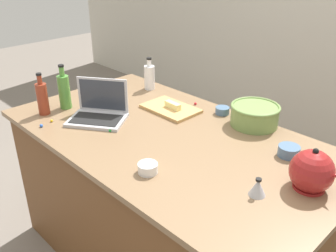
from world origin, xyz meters
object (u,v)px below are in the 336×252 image
(kettle, at_px, (312,172))
(cutting_board, at_px, (171,109))
(kitchen_timer, at_px, (258,187))
(bottle_soy, at_px, (42,98))
(butter_stick_left, at_px, (173,105))
(ramekin_medium, at_px, (289,151))
(bottle_olive, at_px, (64,91))
(ramekin_small, at_px, (222,110))
(bottle_vinegar, at_px, (149,77))
(laptop, at_px, (99,111))
(mixing_bowl_large, at_px, (255,115))
(ramekin_wide, at_px, (148,168))

(kettle, xyz_separation_m, cutting_board, (-0.96, 0.15, -0.07))
(kitchen_timer, bearing_deg, kettle, 57.26)
(kettle, distance_m, kitchen_timer, 0.23)
(bottle_soy, height_order, butter_stick_left, bottle_soy)
(bottle_soy, distance_m, ramekin_medium, 1.39)
(bottle_olive, xyz_separation_m, ramekin_small, (0.72, 0.61, -0.09))
(ramekin_small, distance_m, ramekin_medium, 0.54)
(bottle_vinegar, bearing_deg, bottle_olive, -100.86)
(cutting_board, bearing_deg, bottle_soy, -130.13)
(bottle_soy, distance_m, kettle, 1.50)
(laptop, height_order, ramekin_medium, laptop)
(ramekin_small, relative_size, kitchen_timer, 1.07)
(mixing_bowl_large, xyz_separation_m, ramekin_wide, (-0.05, -0.74, -0.04))
(butter_stick_left, xyz_separation_m, ramekin_medium, (0.75, 0.02, -0.01))
(bottle_olive, distance_m, ramekin_medium, 1.33)
(cutting_board, bearing_deg, bottle_olive, -137.48)
(ramekin_medium, bearing_deg, bottle_vinegar, 173.34)
(cutting_board, xyz_separation_m, ramekin_medium, (0.77, 0.02, 0.02))
(ramekin_small, height_order, ramekin_medium, ramekin_medium)
(bottle_olive, distance_m, kitchen_timer, 1.32)
(mixing_bowl_large, height_order, cutting_board, mixing_bowl_large)
(cutting_board, bearing_deg, mixing_bowl_large, 21.77)
(laptop, xyz_separation_m, ramekin_small, (0.45, 0.56, -0.03))
(bottle_soy, distance_m, kitchen_timer, 1.34)
(bottle_soy, relative_size, cutting_board, 0.75)
(butter_stick_left, bearing_deg, kitchen_timer, -22.76)
(bottle_soy, bearing_deg, mixing_bowl_large, 38.60)
(kitchen_timer, bearing_deg, cutting_board, 157.71)
(ramekin_wide, bearing_deg, ramekin_medium, 57.79)
(cutting_board, distance_m, ramekin_small, 0.31)
(ramekin_small, bearing_deg, butter_stick_left, -142.38)
(bottle_vinegar, relative_size, ramekin_small, 2.68)
(ramekin_wide, bearing_deg, ramekin_small, 102.48)
(laptop, relative_size, kettle, 1.79)
(laptop, distance_m, bottle_vinegar, 0.56)
(ramekin_wide, bearing_deg, cutting_board, 126.98)
(kitchen_timer, bearing_deg, mixing_bowl_large, 125.01)
(laptop, distance_m, butter_stick_left, 0.44)
(kettle, xyz_separation_m, ramekin_wide, (-0.55, -0.40, -0.06))
(bottle_soy, height_order, ramekin_wide, bottle_soy)
(butter_stick_left, bearing_deg, mixing_bowl_large, 22.60)
(bottle_soy, bearing_deg, bottle_olive, 86.22)
(laptop, distance_m, cutting_board, 0.43)
(laptop, bearing_deg, ramekin_wide, -15.61)
(kettle, bearing_deg, laptop, -168.96)
(bottle_olive, bearing_deg, bottle_vinegar, 79.14)
(kettle, xyz_separation_m, ramekin_small, (-0.71, 0.33, -0.06))
(laptop, distance_m, ramekin_wide, 0.64)
(bottle_soy, distance_m, butter_stick_left, 0.76)
(laptop, bearing_deg, bottle_vinegar, 106.93)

